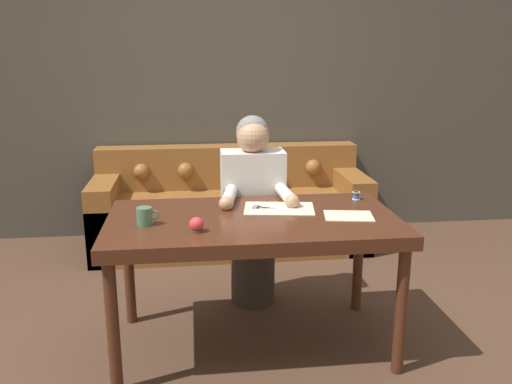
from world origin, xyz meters
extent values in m
plane|color=#4C3323|center=(0.00, 0.00, 0.00)|extent=(16.00, 16.00, 0.00)
cube|color=#474238|center=(0.00, 1.97, 1.30)|extent=(8.00, 0.06, 2.60)
cube|color=#472314|center=(0.07, -0.04, 0.70)|extent=(1.50, 0.82, 0.07)
cylinder|color=#472314|center=(-0.62, -0.38, 0.33)|extent=(0.06, 0.06, 0.67)
cylinder|color=#472314|center=(0.76, -0.38, 0.33)|extent=(0.06, 0.06, 0.67)
cylinder|color=#472314|center=(-0.62, 0.31, 0.33)|extent=(0.06, 0.06, 0.67)
cylinder|color=#472314|center=(0.76, 0.31, 0.33)|extent=(0.06, 0.06, 0.67)
cube|color=brown|center=(0.07, 1.52, 0.22)|extent=(2.18, 0.79, 0.44)
cube|color=brown|center=(0.07, 1.81, 0.62)|extent=(2.18, 0.22, 0.35)
cube|color=brown|center=(-0.92, 1.52, 0.30)|extent=(0.20, 0.79, 0.60)
cube|color=brown|center=(1.06, 1.52, 0.30)|extent=(0.20, 0.79, 0.60)
sphere|color=brown|center=(-0.64, 1.68, 0.62)|extent=(0.13, 0.13, 0.13)
sphere|color=brown|center=(-0.29, 1.68, 0.62)|extent=(0.13, 0.13, 0.13)
sphere|color=brown|center=(0.07, 1.68, 0.62)|extent=(0.13, 0.13, 0.13)
sphere|color=brown|center=(0.43, 1.68, 0.62)|extent=(0.13, 0.13, 0.13)
sphere|color=brown|center=(0.78, 1.68, 0.62)|extent=(0.13, 0.13, 0.13)
cube|color=white|center=(0.26, 1.42, 0.44)|extent=(0.32, 0.26, 0.00)
cylinder|color=#33281E|center=(0.13, 0.51, 0.23)|extent=(0.28, 0.28, 0.46)
cube|color=beige|center=(0.13, 0.51, 0.72)|extent=(0.38, 0.22, 0.53)
sphere|color=tan|center=(0.13, 0.49, 1.07)|extent=(0.20, 0.20, 0.20)
sphere|color=slate|center=(0.13, 0.52, 1.10)|extent=(0.20, 0.20, 0.20)
cylinder|color=beige|center=(-0.03, 0.25, 0.77)|extent=(0.12, 0.30, 0.07)
sphere|color=tan|center=(-0.06, 0.11, 0.77)|extent=(0.08, 0.08, 0.08)
cylinder|color=beige|center=(0.30, 0.25, 0.77)|extent=(0.09, 0.30, 0.07)
sphere|color=tan|center=(0.31, 0.11, 0.77)|extent=(0.08, 0.08, 0.08)
cube|color=beige|center=(0.23, 0.09, 0.74)|extent=(0.41, 0.30, 0.00)
cube|color=beige|center=(0.57, -0.08, 0.74)|extent=(0.28, 0.23, 0.00)
cube|color=silver|center=(0.25, 0.09, 0.74)|extent=(0.13, 0.03, 0.00)
cube|color=black|center=(0.15, 0.10, 0.74)|extent=(0.08, 0.02, 0.00)
torus|color=black|center=(0.10, 0.11, 0.74)|extent=(0.04, 0.04, 0.01)
cube|color=silver|center=(0.24, 0.06, 0.74)|extent=(0.12, 0.07, 0.00)
cube|color=black|center=(0.15, 0.12, 0.74)|extent=(0.08, 0.05, 0.00)
torus|color=black|center=(0.11, 0.14, 0.74)|extent=(0.04, 0.04, 0.01)
cylinder|color=silver|center=(0.19, 0.10, 0.74)|extent=(0.01, 0.01, 0.01)
cylinder|color=#47704C|center=(-0.48, -0.11, 0.78)|extent=(0.08, 0.08, 0.09)
torus|color=#47704C|center=(-0.43, -0.11, 0.79)|extent=(0.05, 0.01, 0.05)
cylinder|color=#3366B2|center=(0.70, 0.23, 0.76)|extent=(0.03, 0.03, 0.04)
cylinder|color=beige|center=(0.70, 0.23, 0.78)|extent=(0.04, 0.04, 0.00)
cylinder|color=beige|center=(0.70, 0.23, 0.74)|extent=(0.04, 0.04, 0.00)
cylinder|color=#4C3828|center=(-0.22, -0.24, 0.75)|extent=(0.06, 0.06, 0.01)
sphere|color=red|center=(-0.22, -0.24, 0.78)|extent=(0.07, 0.07, 0.07)
camera|label=1|loc=(-0.23, -2.70, 1.58)|focal=38.00mm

